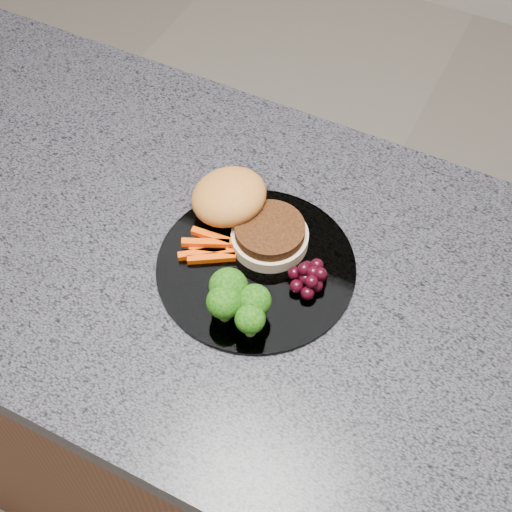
{
  "coord_description": "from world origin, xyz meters",
  "views": [
    {
      "loc": [
        0.31,
        -0.47,
        1.66
      ],
      "look_at": [
        0.07,
        0.0,
        0.93
      ],
      "focal_mm": 50.0,
      "sensor_mm": 36.0,
      "label": 1
    }
  ],
  "objects_px": {
    "plate": "(256,266)",
    "island_cabinet": "(220,399)",
    "burger": "(243,212)",
    "grape_bunch": "(309,277)"
  },
  "relations": [
    {
      "from": "plate",
      "to": "island_cabinet",
      "type": "bearing_deg",
      "value": -177.25
    },
    {
      "from": "plate",
      "to": "burger",
      "type": "height_order",
      "value": "burger"
    },
    {
      "from": "plate",
      "to": "burger",
      "type": "xyz_separation_m",
      "value": [
        -0.05,
        0.05,
        0.03
      ]
    },
    {
      "from": "burger",
      "to": "grape_bunch",
      "type": "distance_m",
      "value": 0.13
    },
    {
      "from": "plate",
      "to": "grape_bunch",
      "type": "xyz_separation_m",
      "value": [
        0.07,
        0.01,
        0.02
      ]
    },
    {
      "from": "island_cabinet",
      "to": "burger",
      "type": "bearing_deg",
      "value": 64.69
    },
    {
      "from": "plate",
      "to": "burger",
      "type": "relative_size",
      "value": 1.5
    },
    {
      "from": "island_cabinet",
      "to": "grape_bunch",
      "type": "height_order",
      "value": "grape_bunch"
    },
    {
      "from": "grape_bunch",
      "to": "island_cabinet",
      "type": "bearing_deg",
      "value": -176.55
    },
    {
      "from": "island_cabinet",
      "to": "burger",
      "type": "distance_m",
      "value": 0.5
    }
  ]
}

